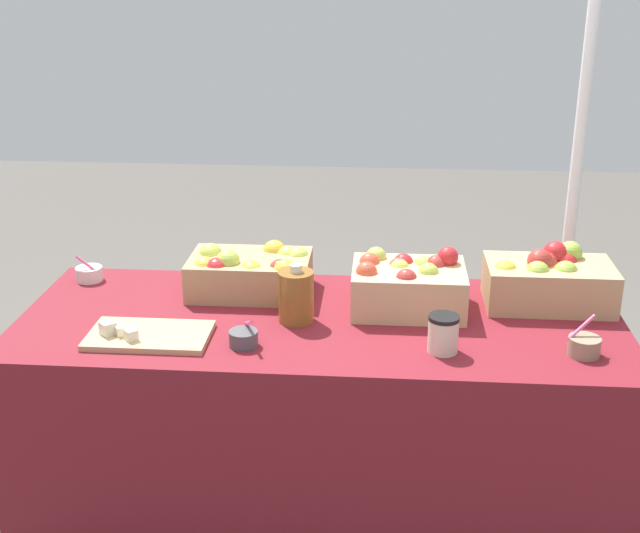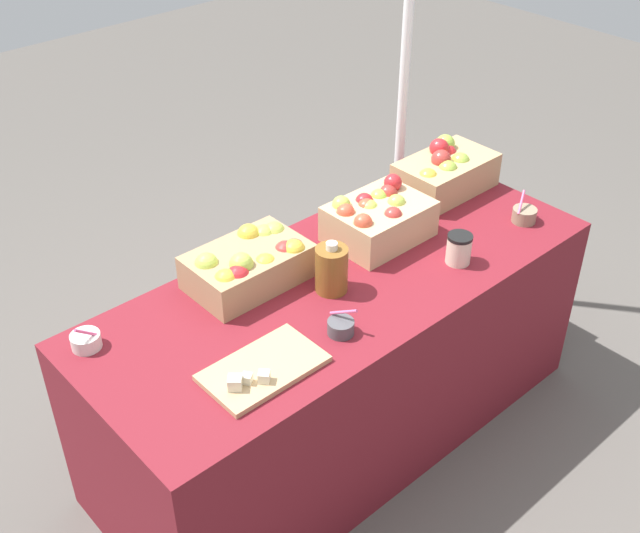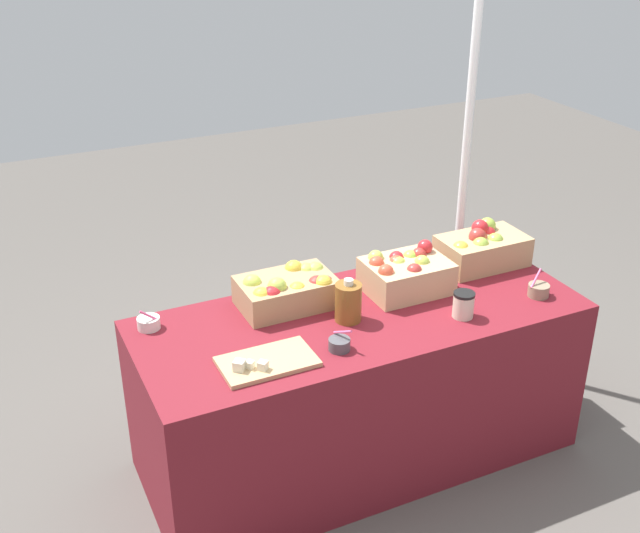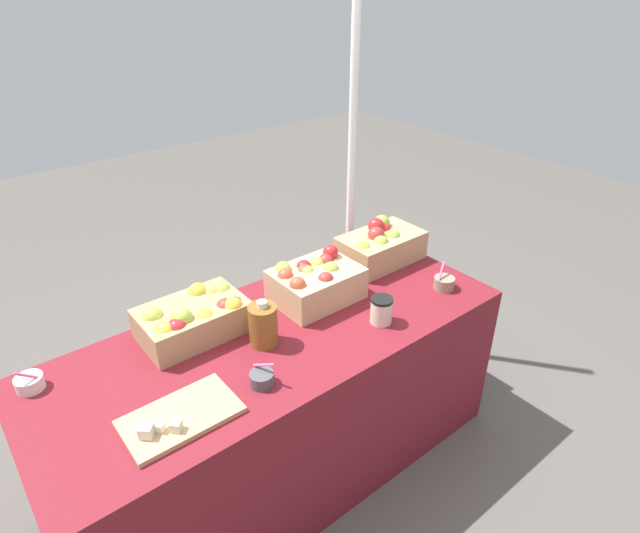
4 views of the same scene
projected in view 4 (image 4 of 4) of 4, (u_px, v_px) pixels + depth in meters
The scene contains 12 objects.
ground_plane at pixel (283, 462), 2.43m from camera, with size 10.00×10.00×0.00m, color #56514C.
table at pixel (280, 402), 2.25m from camera, with size 1.90×0.76×0.74m, color maroon.
apple_crate_left at pixel (380, 244), 2.54m from camera, with size 0.40×0.24×0.20m.
apple_crate_middle at pixel (315, 281), 2.25m from camera, with size 0.36×0.27×0.20m.
apple_crate_right at pixel (196, 317), 2.03m from camera, with size 0.40×0.26×0.17m.
cutting_board_front at pixel (179, 417), 1.66m from camera, with size 0.36×0.21×0.06m.
sample_bowl_near at pixel (444, 283), 2.35m from camera, with size 0.10×0.09×0.11m.
sample_bowl_mid at pixel (30, 383), 1.78m from camera, with size 0.09×0.09×0.10m.
sample_bowl_far at pixel (262, 378), 1.80m from camera, with size 0.09×0.09×0.10m.
cider_jug at pixel (263, 325), 1.97m from camera, with size 0.11×0.11×0.19m.
coffee_cup at pixel (381, 310), 2.11m from camera, with size 0.09×0.09×0.11m.
tent_pole at pixel (352, 159), 2.72m from camera, with size 0.04×0.04×2.27m, color white.
Camera 4 is at (-0.92, -1.41, 1.98)m, focal length 29.59 mm.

